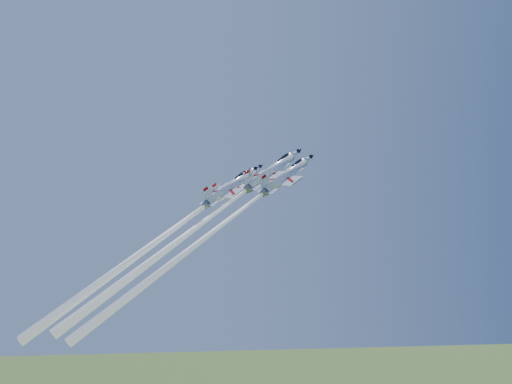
{
  "coord_description": "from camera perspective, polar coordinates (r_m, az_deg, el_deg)",
  "views": [
    {
      "loc": [
        -13.36,
        -117.28,
        89.22
      ],
      "look_at": [
        0.0,
        0.0,
        96.52
      ],
      "focal_mm": 40.0,
      "sensor_mm": 36.0,
      "label": 1
    }
  ],
  "objects": [
    {
      "name": "jet_lead",
      "position": [
        112.13,
        -5.59,
        -3.24
      ],
      "size": [
        41.69,
        25.39,
        42.55
      ],
      "rotation": [
        0.6,
        0.12,
        -1.04
      ],
      "color": "white"
    },
    {
      "name": "jet_left",
      "position": [
        114.27,
        -9.3,
        -4.52
      ],
      "size": [
        39.25,
        23.93,
        40.53
      ],
      "rotation": [
        0.6,
        0.12,
        -1.04
      ],
      "color": "white"
    },
    {
      "name": "jet_slot",
      "position": [
        108.95,
        -9.56,
        -4.56
      ],
      "size": [
        36.88,
        22.47,
        37.67
      ],
      "rotation": [
        0.6,
        0.12,
        -1.04
      ],
      "color": "white"
    },
    {
      "name": "jet_right",
      "position": [
        105.06,
        -4.27,
        -3.94
      ],
      "size": [
        39.02,
        23.78,
        40.16
      ],
      "rotation": [
        0.6,
        0.12,
        -1.04
      ],
      "color": "white"
    }
  ]
}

